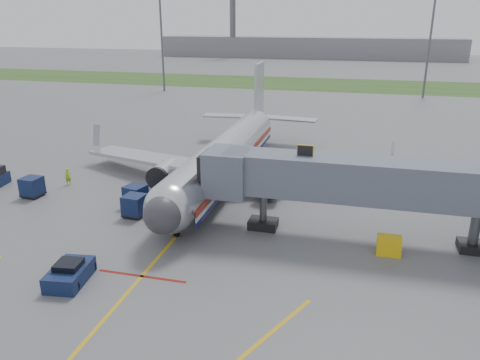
% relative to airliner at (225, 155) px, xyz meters
% --- Properties ---
extents(ground, '(400.00, 400.00, 0.00)m').
position_rel_airliner_xyz_m(ground, '(-0.00, -15.25, -2.65)').
color(ground, '#565659').
rests_on(ground, ground).
extents(grass_strip, '(300.00, 25.00, 0.01)m').
position_rel_airliner_xyz_m(grass_strip, '(-0.00, 74.75, -2.64)').
color(grass_strip, '#2D4C1E').
rests_on(grass_strip, ground).
extents(apron_markings, '(21.52, 50.00, 0.01)m').
position_rel_airliner_xyz_m(apron_markings, '(-0.00, -22.65, -2.64)').
color(apron_markings, gold).
rests_on(apron_markings, ground).
extents(airliner, '(32.10, 35.67, 10.25)m').
position_rel_airliner_xyz_m(airliner, '(0.00, 0.00, 0.00)').
color(airliner, silver).
rests_on(airliner, ground).
extents(jet_bridge, '(25.30, 4.00, 6.90)m').
position_rel_airliner_xyz_m(jet_bridge, '(12.86, -10.25, 1.82)').
color(jet_bridge, slate).
rests_on(jet_bridge, ground).
extents(light_mast_left, '(2.00, 0.44, 20.40)m').
position_rel_airliner_xyz_m(light_mast_left, '(-30.00, 54.75, 8.13)').
color(light_mast_left, '#595B60').
rests_on(light_mast_left, ground).
extents(light_mast_right, '(2.00, 0.44, 20.40)m').
position_rel_airliner_xyz_m(light_mast_right, '(25.00, 59.75, 8.13)').
color(light_mast_right, '#595B60').
rests_on(light_mast_right, ground).
extents(distant_terminal, '(120.00, 14.00, 8.00)m').
position_rel_airliner_xyz_m(distant_terminal, '(-10.00, 154.75, 1.35)').
color(distant_terminal, slate).
rests_on(distant_terminal, ground).
extents(control_tower, '(4.00, 4.00, 30.00)m').
position_rel_airliner_xyz_m(control_tower, '(-40.00, 149.75, 14.68)').
color(control_tower, '#595B60').
rests_on(control_tower, ground).
extents(pushback_tug, '(2.45, 3.56, 1.39)m').
position_rel_airliner_xyz_m(pushback_tug, '(-4.00, -20.95, -2.07)').
color(pushback_tug, '#0C1235').
rests_on(pushback_tug, ground).
extents(baggage_cart_a, '(2.03, 2.03, 1.83)m').
position_rel_airliner_xyz_m(baggage_cart_a, '(-5.68, -8.51, -1.71)').
color(baggage_cart_a, '#0C1235').
rests_on(baggage_cart_a, ground).
extents(baggage_cart_b, '(1.80, 1.80, 1.81)m').
position_rel_airliner_xyz_m(baggage_cart_b, '(-4.75, -10.60, -1.72)').
color(baggage_cart_b, '#0C1235').
rests_on(baggage_cart_b, ground).
extents(baggage_cart_c, '(1.79, 1.79, 1.82)m').
position_rel_airliner_xyz_m(baggage_cart_c, '(-15.85, -8.83, -1.72)').
color(baggage_cart_c, '#0C1235').
rests_on(baggage_cart_c, ground).
extents(belt_loader, '(3.04, 4.82, 2.30)m').
position_rel_airliner_xyz_m(belt_loader, '(-2.52, -7.09, -2.07)').
color(belt_loader, '#0C1235').
rests_on(belt_loader, ground).
extents(ground_power_cart, '(1.64, 1.10, 1.30)m').
position_rel_airliner_xyz_m(ground_power_cart, '(15.29, -12.25, -2.00)').
color(ground_power_cart, yellow).
rests_on(ground_power_cart, ground).
extents(ramp_worker, '(0.67, 0.71, 1.64)m').
position_rel_airliner_xyz_m(ramp_worker, '(-14.54, -5.19, -1.83)').
color(ramp_worker, '#9CCC18').
rests_on(ramp_worker, ground).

